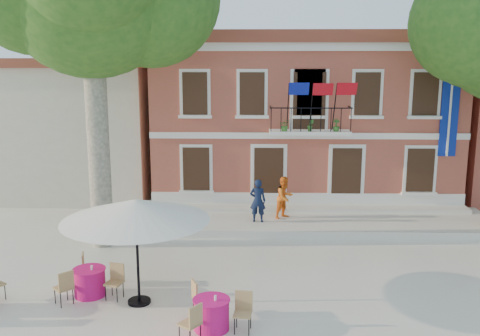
% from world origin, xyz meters
% --- Properties ---
extents(ground, '(90.00, 90.00, 0.00)m').
position_xyz_m(ground, '(0.00, 0.00, 0.00)').
color(ground, beige).
rests_on(ground, ground).
extents(main_building, '(13.50, 9.59, 7.50)m').
position_xyz_m(main_building, '(2.00, 9.99, 3.78)').
color(main_building, '#B04A3F').
rests_on(main_building, ground).
extents(neighbor_west, '(9.40, 9.40, 6.40)m').
position_xyz_m(neighbor_west, '(-9.50, 11.00, 3.22)').
color(neighbor_west, beige).
rests_on(neighbor_west, ground).
extents(terrace, '(14.00, 3.40, 0.30)m').
position_xyz_m(terrace, '(2.00, 4.40, 0.15)').
color(terrace, silver).
rests_on(terrace, ground).
extents(patio_umbrella, '(3.82, 3.82, 2.84)m').
position_xyz_m(patio_umbrella, '(-3.22, -2.52, 2.55)').
color(patio_umbrella, black).
rests_on(patio_umbrella, ground).
extents(pedestrian_navy, '(0.63, 0.45, 1.65)m').
position_xyz_m(pedestrian_navy, '(-0.05, 3.87, 1.12)').
color(pedestrian_navy, '#0F1832').
rests_on(pedestrian_navy, terrace).
extents(pedestrian_orange, '(1.01, 1.00, 1.64)m').
position_xyz_m(pedestrian_orange, '(0.99, 4.40, 1.12)').
color(pedestrian_orange, orange).
rests_on(pedestrian_orange, terrace).
extents(cafe_table_0, '(1.81, 1.81, 0.95)m').
position_xyz_m(cafe_table_0, '(-4.66, -2.11, 0.43)').
color(cafe_table_0, '#C51280').
rests_on(cafe_table_0, ground).
extents(cafe_table_1, '(1.72, 1.86, 0.95)m').
position_xyz_m(cafe_table_1, '(-1.18, -3.88, 0.43)').
color(cafe_table_1, '#C51280').
rests_on(cafe_table_1, ground).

